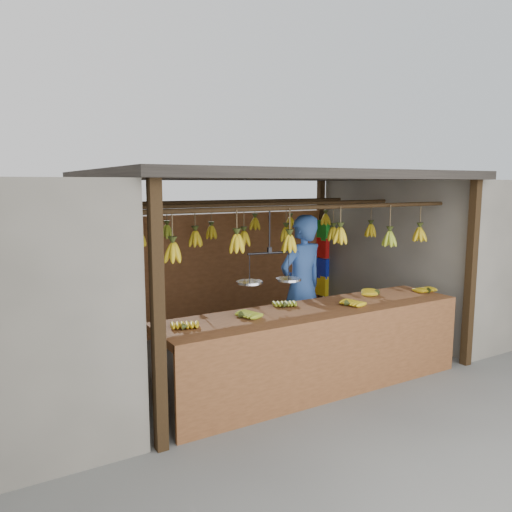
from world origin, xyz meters
TOP-DOWN VIEW (x-y plane):
  - ground at (0.00, 0.00)m, footprint 80.00×80.00m
  - stall at (0.00, 0.33)m, footprint 4.30×3.30m
  - neighbor_right at (3.60, 0.00)m, footprint 3.00×3.00m
  - counter at (-0.07, -1.23)m, footprint 3.59×0.82m
  - hanging_bananas at (0.01, -0.01)m, footprint 3.60×2.24m
  - balance_scale at (-0.60, -1.00)m, footprint 0.70×0.33m
  - vendor at (0.41, -0.18)m, footprint 0.73×0.53m
  - bag_bundles at (1.94, 1.35)m, footprint 0.08×0.26m

SIDE VIEW (x-z plane):
  - ground at x=0.00m, z-range 0.00..0.00m
  - counter at x=-0.07m, z-range 0.23..1.19m
  - vendor at x=0.41m, z-range 0.00..1.86m
  - bag_bundles at x=1.94m, z-range 0.34..1.64m
  - neighbor_right at x=3.60m, z-range 0.00..2.30m
  - balance_scale at x=-0.60m, z-range 0.90..1.67m
  - hanging_bananas at x=0.01m, z-range 1.43..1.82m
  - stall at x=0.00m, z-range 0.77..3.17m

